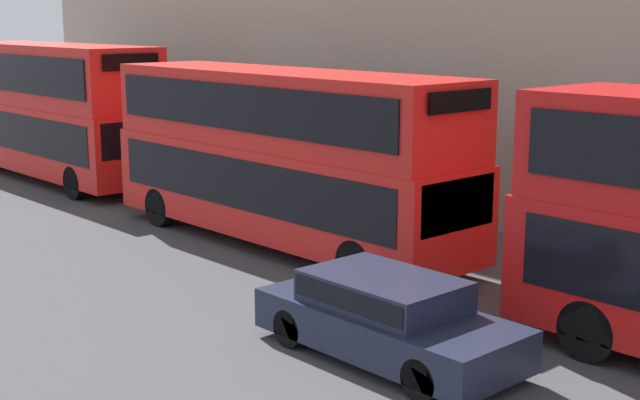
% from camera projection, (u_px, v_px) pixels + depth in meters
% --- Properties ---
extents(bus_second_in_queue, '(2.59, 10.48, 4.12)m').
position_uv_depth(bus_second_in_queue, '(283.00, 150.00, 20.75)').
color(bus_second_in_queue, red).
rests_on(bus_second_in_queue, ground).
extents(bus_third_in_queue, '(2.59, 10.08, 4.46)m').
position_uv_depth(bus_third_in_queue, '(54.00, 106.00, 29.21)').
color(bus_third_in_queue, red).
rests_on(bus_third_in_queue, ground).
extents(car_hatchback, '(1.84, 4.47, 1.34)m').
position_uv_depth(car_hatchback, '(386.00, 315.00, 14.05)').
color(car_hatchback, '#1E2338').
rests_on(car_hatchback, ground).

